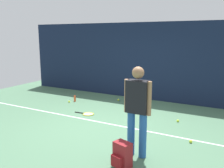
% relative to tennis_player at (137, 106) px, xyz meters
% --- Properties ---
extents(ground_plane, '(12.00, 12.00, 0.00)m').
position_rel_tennis_player_xyz_m(ground_plane, '(-1.32, 1.07, -0.97)').
color(ground_plane, '#4C7556').
extents(back_fence, '(10.00, 0.10, 2.68)m').
position_rel_tennis_player_xyz_m(back_fence, '(-1.32, 4.07, 0.37)').
color(back_fence, '#141E38').
rests_on(back_fence, ground).
extents(court_line, '(9.00, 0.05, 0.00)m').
position_rel_tennis_player_xyz_m(court_line, '(-1.32, 1.22, -0.96)').
color(court_line, white).
rests_on(court_line, ground).
extents(tennis_player, '(0.53, 0.23, 1.70)m').
position_rel_tennis_player_xyz_m(tennis_player, '(0.00, 0.00, 0.00)').
color(tennis_player, '#2659A5').
rests_on(tennis_player, ground).
extents(tennis_racket, '(0.62, 0.35, 0.03)m').
position_rel_tennis_player_xyz_m(tennis_racket, '(-2.20, 1.60, -0.95)').
color(tennis_racket, black).
rests_on(tennis_racket, ground).
extents(backpack, '(0.35, 0.35, 0.44)m').
position_rel_tennis_player_xyz_m(backpack, '(-0.07, -0.49, -0.76)').
color(backpack, maroon).
rests_on(backpack, ground).
extents(tennis_ball_near_player, '(0.07, 0.07, 0.07)m').
position_rel_tennis_player_xyz_m(tennis_ball_near_player, '(0.25, 2.20, -0.93)').
color(tennis_ball_near_player, '#CCE033').
rests_on(tennis_ball_near_player, ground).
extents(tennis_ball_by_fence, '(0.07, 0.07, 0.07)m').
position_rel_tennis_player_xyz_m(tennis_ball_by_fence, '(-3.45, 2.36, -0.93)').
color(tennis_ball_by_fence, '#CCE033').
rests_on(tennis_ball_by_fence, ground).
extents(tennis_ball_mid_court, '(0.07, 0.07, 0.07)m').
position_rel_tennis_player_xyz_m(tennis_ball_mid_court, '(-2.09, 3.36, -0.93)').
color(tennis_ball_mid_court, '#CCE033').
rests_on(tennis_ball_mid_court, ground).
extents(tennis_ball_far_left, '(0.07, 0.07, 0.07)m').
position_rel_tennis_player_xyz_m(tennis_ball_far_left, '(0.80, 1.05, -0.93)').
color(tennis_ball_far_left, '#CCE033').
rests_on(tennis_ball_far_left, ground).
extents(water_bottle, '(0.07, 0.07, 0.20)m').
position_rel_tennis_player_xyz_m(water_bottle, '(-3.37, 2.56, -0.87)').
color(water_bottle, '#D84C26').
rests_on(water_bottle, ground).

